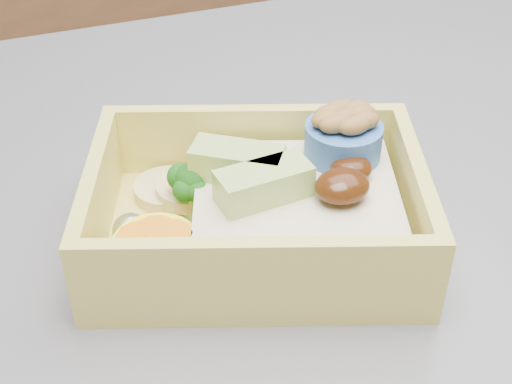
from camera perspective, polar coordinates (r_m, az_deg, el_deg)
name	(u,v)px	position (r m, az deg, el deg)	size (l,w,h in m)	color
bento_box	(266,206)	(0.44, 0.84, -1.15)	(0.24, 0.21, 0.07)	#D7CA59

